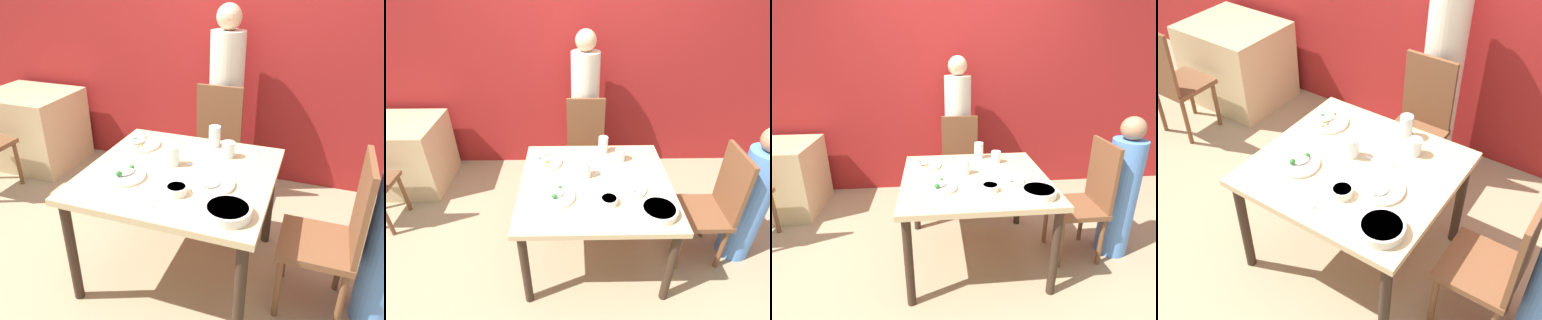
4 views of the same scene
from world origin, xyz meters
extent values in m
plane|color=#998466|center=(0.00, 0.00, 0.00)|extent=(10.00, 10.00, 0.00)
cube|color=maroon|center=(0.00, 1.45, 1.35)|extent=(10.00, 0.06, 2.70)
cube|color=tan|center=(0.00, 0.00, 0.71)|extent=(1.10, 1.04, 0.04)
cylinder|color=#332319|center=(-0.49, -0.46, 0.34)|extent=(0.06, 0.06, 0.69)
cylinder|color=#332319|center=(0.49, -0.46, 0.34)|extent=(0.06, 0.06, 0.69)
cylinder|color=#332319|center=(-0.49, 0.46, 0.34)|extent=(0.06, 0.06, 0.69)
cylinder|color=#332319|center=(0.49, 0.46, 0.34)|extent=(0.06, 0.06, 0.69)
cube|color=brown|center=(-0.03, 0.79, 0.44)|extent=(0.40, 0.40, 0.04)
cube|color=brown|center=(-0.03, 0.98, 0.72)|extent=(0.38, 0.03, 0.53)
cylinder|color=brown|center=(-0.20, 0.63, 0.21)|extent=(0.04, 0.04, 0.42)
cylinder|color=brown|center=(0.13, 0.63, 0.21)|extent=(0.04, 0.04, 0.42)
cylinder|color=brown|center=(-0.20, 0.96, 0.21)|extent=(0.04, 0.04, 0.42)
cylinder|color=brown|center=(0.13, 0.96, 0.21)|extent=(0.04, 0.04, 0.42)
cube|color=brown|center=(0.82, -0.04, 0.44)|extent=(0.40, 0.40, 0.04)
cube|color=brown|center=(1.01, -0.04, 0.72)|extent=(0.03, 0.38, 0.53)
cylinder|color=brown|center=(0.66, 0.13, 0.21)|extent=(0.04, 0.04, 0.42)
cylinder|color=brown|center=(0.66, -0.20, 0.21)|extent=(0.04, 0.04, 0.42)
cylinder|color=brown|center=(0.99, 0.13, 0.21)|extent=(0.04, 0.04, 0.42)
cylinder|color=brown|center=(0.99, -0.20, 0.21)|extent=(0.04, 0.04, 0.42)
cylinder|color=beige|center=(-0.03, 1.17, 0.69)|extent=(0.29, 0.29, 1.38)
sphere|color=#DBAD89|center=(-0.03, 1.17, 1.48)|extent=(0.20, 0.20, 0.20)
cylinder|color=silver|center=(0.38, -0.34, 0.75)|extent=(0.23, 0.23, 0.05)
cylinder|color=#BC5123|center=(0.38, -0.34, 0.77)|extent=(0.21, 0.21, 0.01)
cylinder|color=white|center=(-0.28, -0.17, 0.74)|extent=(0.25, 0.25, 0.02)
ellipsoid|color=white|center=(-0.28, -0.15, 0.76)|extent=(0.11, 0.11, 0.03)
sphere|color=#2D702D|center=(-0.29, -0.20, 0.76)|extent=(0.04, 0.04, 0.04)
cone|color=orange|center=(-0.25, -0.14, 0.76)|extent=(0.02, 0.02, 0.03)
sphere|color=#2D702D|center=(-0.26, -0.11, 0.76)|extent=(0.03, 0.03, 0.03)
cylinder|color=white|center=(-0.39, 0.26, 0.74)|extent=(0.27, 0.27, 0.02)
ellipsoid|color=white|center=(-0.41, 0.26, 0.76)|extent=(0.10, 0.10, 0.03)
cone|color=orange|center=(-0.38, 0.34, 0.76)|extent=(0.02, 0.02, 0.03)
sphere|color=#2D702D|center=(-0.42, 0.26, 0.76)|extent=(0.04, 0.04, 0.04)
cone|color=orange|center=(-0.36, 0.22, 0.76)|extent=(0.02, 0.02, 0.03)
cone|color=orange|center=(-0.37, 0.19, 0.76)|extent=(0.02, 0.02, 0.02)
cylinder|color=white|center=(0.22, -0.09, 0.74)|extent=(0.26, 0.26, 0.02)
ellipsoid|color=white|center=(0.22, -0.11, 0.76)|extent=(0.11, 0.11, 0.02)
cone|color=orange|center=(0.23, -0.16, 0.76)|extent=(0.02, 0.02, 0.03)
cone|color=orange|center=(0.18, -0.07, 0.76)|extent=(0.01, 0.01, 0.02)
cylinder|color=white|center=(0.07, -0.24, 0.75)|extent=(0.11, 0.11, 0.05)
cylinder|color=white|center=(0.07, -0.24, 0.77)|extent=(0.10, 0.10, 0.01)
cylinder|color=silver|center=(0.22, 0.29, 0.78)|extent=(0.08, 0.08, 0.10)
cylinder|color=silver|center=(0.09, 0.42, 0.80)|extent=(0.08, 0.08, 0.14)
cylinder|color=silver|center=(-0.07, 0.07, 0.79)|extent=(0.08, 0.08, 0.12)
cube|color=silver|center=(0.09, 0.11, 0.73)|extent=(0.18, 0.03, 0.01)
cube|color=silver|center=(-0.08, -0.40, 0.73)|extent=(0.18, 0.02, 0.01)
cube|color=tan|center=(-1.97, 0.98, 0.37)|extent=(0.85, 0.71, 0.74)
cylinder|color=brown|center=(-1.80, 0.53, 0.21)|extent=(0.04, 0.04, 0.42)
camera|label=1|loc=(0.72, -1.82, 1.79)|focal=35.00mm
camera|label=2|loc=(-0.16, -1.75, 2.07)|focal=28.00mm
camera|label=3|loc=(-0.29, -2.07, 1.66)|focal=28.00mm
camera|label=4|loc=(1.15, -1.75, 2.48)|focal=45.00mm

